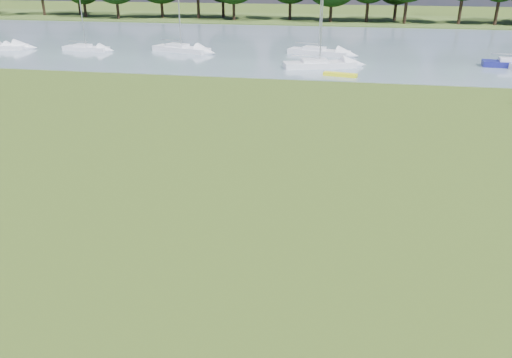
% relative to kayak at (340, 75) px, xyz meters
% --- Properties ---
extents(ground, '(220.00, 220.00, 0.00)m').
position_rel_kayak_xyz_m(ground, '(-2.41, -24.00, -0.19)').
color(ground, '#4E6225').
extents(river, '(220.00, 40.00, 0.10)m').
position_rel_kayak_xyz_m(river, '(-2.41, 18.00, -0.19)').
color(river, slate).
rests_on(river, ground).
extents(far_bank, '(220.00, 20.00, 0.40)m').
position_rel_kayak_xyz_m(far_bank, '(-2.41, 48.00, -0.19)').
color(far_bank, '#4C6626').
rests_on(far_bank, ground).
extents(kayak, '(2.98, 1.30, 0.29)m').
position_rel_kayak_xyz_m(kayak, '(0.00, 0.00, 0.00)').
color(kayak, '#F9F817').
rests_on(kayak, river).
extents(sailboat_1, '(6.93, 3.87, 8.69)m').
position_rel_kayak_xyz_m(sailboat_1, '(-2.11, 3.68, 0.34)').
color(sailboat_1, white).
rests_on(sailboat_1, river).
extents(sailboat_2, '(6.94, 3.87, 10.04)m').
position_rel_kayak_xyz_m(sailboat_2, '(-17.80, 10.24, 0.36)').
color(sailboat_2, white).
rests_on(sailboat_2, river).
extents(sailboat_4, '(6.81, 3.60, 7.72)m').
position_rel_kayak_xyz_m(sailboat_4, '(-2.73, 11.14, 0.31)').
color(sailboat_4, white).
rests_on(sailboat_4, river).
extents(sailboat_7, '(5.42, 2.09, 6.62)m').
position_rel_kayak_xyz_m(sailboat_7, '(-28.57, 9.05, 0.25)').
color(sailboat_7, white).
rests_on(sailboat_7, river).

